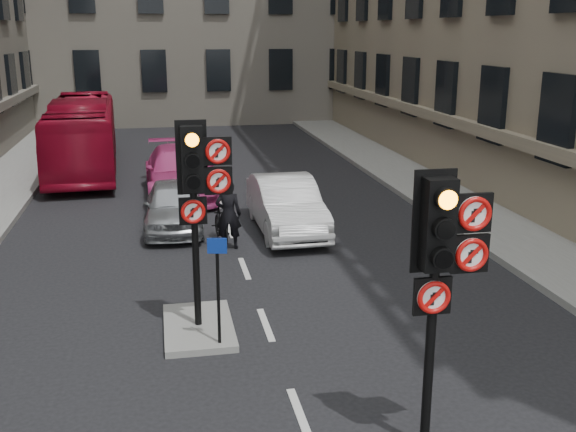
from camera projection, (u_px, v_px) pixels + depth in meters
name	position (u px, v px, depth m)	size (l,w,h in m)	color
pavement_right	(467.00, 205.00, 20.01)	(3.00, 50.00, 0.16)	gray
centre_island	(199.00, 327.00, 11.86)	(1.20, 2.00, 0.12)	gray
signal_near	(443.00, 254.00, 7.89)	(0.91, 0.40, 3.58)	black
signal_far	(198.00, 181.00, 11.17)	(0.91, 0.40, 3.58)	black
car_silver	(174.00, 205.00, 17.78)	(1.51, 3.74, 1.28)	#979A9E
car_white	(286.00, 205.00, 17.53)	(1.50, 4.31, 1.42)	beige
car_pink	(180.00, 172.00, 21.41)	(2.12, 5.21, 1.51)	#C73A81
bus_red	(83.00, 135.00, 24.97)	(2.25, 9.62, 2.68)	maroon
motorcycle	(221.00, 224.00, 16.70)	(0.43, 1.53, 0.92)	black
motorcyclist	(228.00, 214.00, 16.12)	(0.62, 0.41, 1.70)	black
info_sign	(218.00, 276.00, 10.82)	(0.31, 0.12, 1.82)	black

